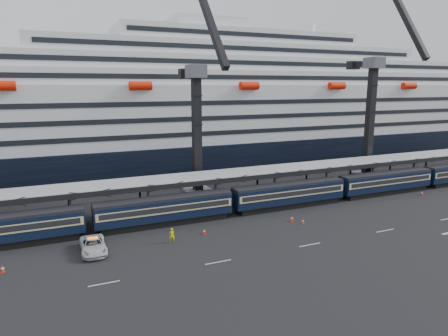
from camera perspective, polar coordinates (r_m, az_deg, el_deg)
The scene contains 14 objects.
ground at distance 61.53m, azimuth 20.68°, elevation -6.91°, with size 260.00×260.00×0.00m, color black.
lane_markings at distance 64.24m, azimuth 29.23°, elevation -6.88°, with size 111.00×4.27×0.02m.
train at distance 65.32m, azimuth 11.77°, elevation -3.31°, with size 133.05×3.00×4.05m.
canopy at distance 70.47m, azimuth 13.09°, elevation 0.27°, with size 130.00×6.25×5.53m.
cruise_ship at distance 96.40m, azimuth 1.28°, elevation 7.82°, with size 214.09×28.84×34.00m.
crane_dark_near at distance 63.98m, azimuth -3.79°, elevation 5.47°, with size 4.50×17.75×35.08m.
crane_dark_mid at distance 81.82m, azimuth 20.37°, elevation 7.13°, with size 4.50×18.24×39.64m.
pickup_truck at distance 48.96m, azimuth -18.17°, elevation -10.48°, with size 2.74×5.94×1.65m, color silver.
worker at distance 49.72m, azimuth -7.47°, elevation -9.52°, with size 0.67×0.44×1.84m, color #D8D20B.
traffic_cone_a at distance 47.95m, azimuth -29.08°, elevation -12.45°, with size 0.41×0.41×0.82m.
traffic_cone_b at distance 52.23m, azimuth -2.84°, elevation -9.01°, with size 0.38×0.38×0.75m.
traffic_cone_c at distance 56.99m, azimuth 11.21°, elevation -7.46°, with size 0.35×0.35×0.71m.
traffic_cone_d at distance 57.61m, azimuth 9.66°, elevation -7.11°, with size 0.43×0.43×0.85m.
traffic_cone_f at distance 78.04m, azimuth 26.43°, elevation -3.24°, with size 0.37×0.37×0.75m.
Camera 1 is at (-41.61, -41.24, 18.80)m, focal length 32.00 mm.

